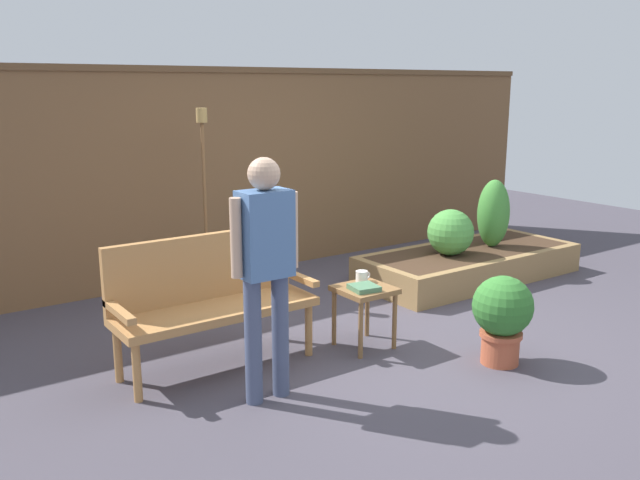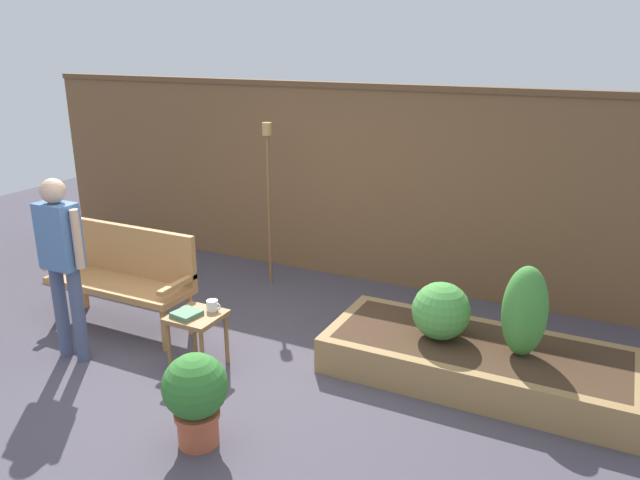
{
  "view_description": "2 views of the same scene",
  "coord_description": "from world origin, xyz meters",
  "px_view_note": "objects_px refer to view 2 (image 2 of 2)",
  "views": [
    {
      "loc": [
        -3.4,
        -3.68,
        1.98
      ],
      "look_at": [
        -0.21,
        0.85,
        0.7
      ],
      "focal_mm": 37.73,
      "sensor_mm": 36.0,
      "label": 1
    },
    {
      "loc": [
        2.6,
        -3.47,
        2.59
      ],
      "look_at": [
        0.35,
        1.05,
        0.93
      ],
      "focal_mm": 34.43,
      "sensor_mm": 36.0,
      "label": 2
    }
  ],
  "objects_px": {
    "book_on_table": "(187,314)",
    "potted_boxwood": "(196,394)",
    "shrub_far_corner": "(525,311)",
    "side_table": "(197,324)",
    "cup_on_table": "(213,305)",
    "tiki_torch": "(268,177)",
    "shrub_near_bench": "(441,311)",
    "person_by_bench": "(62,254)",
    "garden_bench": "(125,270)"
  },
  "relations": [
    {
      "from": "side_table",
      "to": "person_by_bench",
      "type": "distance_m",
      "value": 1.23
    },
    {
      "from": "book_on_table",
      "to": "tiki_torch",
      "type": "relative_size",
      "value": 0.11
    },
    {
      "from": "shrub_near_bench",
      "to": "person_by_bench",
      "type": "bearing_deg",
      "value": -157.71
    },
    {
      "from": "shrub_far_corner",
      "to": "cup_on_table",
      "type": "bearing_deg",
      "value": -163.12
    },
    {
      "from": "potted_boxwood",
      "to": "shrub_near_bench",
      "type": "bearing_deg",
      "value": 54.69
    },
    {
      "from": "side_table",
      "to": "tiki_torch",
      "type": "relative_size",
      "value": 0.27
    },
    {
      "from": "garden_bench",
      "to": "person_by_bench",
      "type": "height_order",
      "value": "person_by_bench"
    },
    {
      "from": "cup_on_table",
      "to": "potted_boxwood",
      "type": "height_order",
      "value": "potted_boxwood"
    },
    {
      "from": "potted_boxwood",
      "to": "tiki_torch",
      "type": "height_order",
      "value": "tiki_torch"
    },
    {
      "from": "garden_bench",
      "to": "potted_boxwood",
      "type": "xyz_separation_m",
      "value": [
        1.71,
        -1.2,
        -0.17
      ]
    },
    {
      "from": "potted_boxwood",
      "to": "tiki_torch",
      "type": "xyz_separation_m",
      "value": [
        -1.03,
        2.68,
        0.83
      ]
    },
    {
      "from": "book_on_table",
      "to": "potted_boxwood",
      "type": "height_order",
      "value": "potted_boxwood"
    },
    {
      "from": "cup_on_table",
      "to": "side_table",
      "type": "bearing_deg",
      "value": -120.6
    },
    {
      "from": "side_table",
      "to": "shrub_near_bench",
      "type": "bearing_deg",
      "value": 25.08
    },
    {
      "from": "potted_boxwood",
      "to": "shrub_far_corner",
      "type": "relative_size",
      "value": 0.91
    },
    {
      "from": "tiki_torch",
      "to": "shrub_near_bench",
      "type": "bearing_deg",
      "value": -24.99
    },
    {
      "from": "side_table",
      "to": "cup_on_table",
      "type": "xyz_separation_m",
      "value": [
        0.07,
        0.12,
        0.13
      ]
    },
    {
      "from": "potted_boxwood",
      "to": "shrub_far_corner",
      "type": "distance_m",
      "value": 2.46
    },
    {
      "from": "cup_on_table",
      "to": "shrub_near_bench",
      "type": "bearing_deg",
      "value": 22.56
    },
    {
      "from": "book_on_table",
      "to": "tiki_torch",
      "type": "bearing_deg",
      "value": 109.66
    },
    {
      "from": "potted_boxwood",
      "to": "cup_on_table",
      "type": "bearing_deg",
      "value": 119.67
    },
    {
      "from": "shrub_near_bench",
      "to": "person_by_bench",
      "type": "distance_m",
      "value": 3.1
    },
    {
      "from": "shrub_far_corner",
      "to": "potted_boxwood",
      "type": "bearing_deg",
      "value": -137.46
    },
    {
      "from": "garden_bench",
      "to": "tiki_torch",
      "type": "xyz_separation_m",
      "value": [
        0.68,
        1.47,
        0.67
      ]
    },
    {
      "from": "book_on_table",
      "to": "garden_bench",
      "type": "bearing_deg",
      "value": 166.12
    },
    {
      "from": "book_on_table",
      "to": "person_by_bench",
      "type": "relative_size",
      "value": 0.13
    },
    {
      "from": "garden_bench",
      "to": "shrub_far_corner",
      "type": "relative_size",
      "value": 2.01
    },
    {
      "from": "cup_on_table",
      "to": "tiki_torch",
      "type": "relative_size",
      "value": 0.07
    },
    {
      "from": "side_table",
      "to": "potted_boxwood",
      "type": "relative_size",
      "value": 0.73
    },
    {
      "from": "side_table",
      "to": "potted_boxwood",
      "type": "height_order",
      "value": "potted_boxwood"
    },
    {
      "from": "cup_on_table",
      "to": "tiki_torch",
      "type": "height_order",
      "value": "tiki_torch"
    },
    {
      "from": "person_by_bench",
      "to": "garden_bench",
      "type": "bearing_deg",
      "value": 93.44
    },
    {
      "from": "person_by_bench",
      "to": "shrub_near_bench",
      "type": "bearing_deg",
      "value": 22.29
    },
    {
      "from": "shrub_near_bench",
      "to": "person_by_bench",
      "type": "relative_size",
      "value": 0.3
    },
    {
      "from": "cup_on_table",
      "to": "person_by_bench",
      "type": "relative_size",
      "value": 0.08
    },
    {
      "from": "garden_bench",
      "to": "potted_boxwood",
      "type": "distance_m",
      "value": 2.1
    },
    {
      "from": "shrub_far_corner",
      "to": "side_table",
      "type": "bearing_deg",
      "value": -160.94
    },
    {
      "from": "garden_bench",
      "to": "shrub_near_bench",
      "type": "bearing_deg",
      "value": 8.87
    },
    {
      "from": "shrub_far_corner",
      "to": "person_by_bench",
      "type": "height_order",
      "value": "person_by_bench"
    },
    {
      "from": "side_table",
      "to": "potted_boxwood",
      "type": "bearing_deg",
      "value": -53.3
    },
    {
      "from": "side_table",
      "to": "person_by_bench",
      "type": "relative_size",
      "value": 0.31
    },
    {
      "from": "book_on_table",
      "to": "shrub_far_corner",
      "type": "relative_size",
      "value": 0.28
    },
    {
      "from": "cup_on_table",
      "to": "shrub_far_corner",
      "type": "xyz_separation_m",
      "value": [
        2.34,
        0.71,
        0.13
      ]
    },
    {
      "from": "book_on_table",
      "to": "potted_boxwood",
      "type": "relative_size",
      "value": 0.3
    },
    {
      "from": "garden_bench",
      "to": "side_table",
      "type": "relative_size",
      "value": 3.0
    },
    {
      "from": "book_on_table",
      "to": "tiki_torch",
      "type": "xyz_separation_m",
      "value": [
        -0.37,
        1.91,
        0.71
      ]
    },
    {
      "from": "cup_on_table",
      "to": "book_on_table",
      "type": "height_order",
      "value": "cup_on_table"
    },
    {
      "from": "shrub_near_bench",
      "to": "tiki_torch",
      "type": "distance_m",
      "value": 2.52
    },
    {
      "from": "side_table",
      "to": "shrub_far_corner",
      "type": "distance_m",
      "value": 2.56
    },
    {
      "from": "cup_on_table",
      "to": "person_by_bench",
      "type": "bearing_deg",
      "value": -158.12
    }
  ]
}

